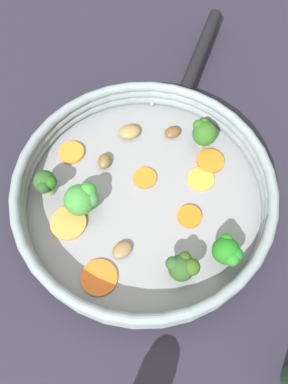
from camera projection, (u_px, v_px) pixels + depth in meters
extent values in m
plane|color=#211E2B|center=(144.00, 201.00, 0.51)|extent=(4.00, 4.00, 0.00)
cylinder|color=gray|center=(144.00, 199.00, 0.50)|extent=(0.32, 0.32, 0.01)
torus|color=gray|center=(144.00, 195.00, 0.49)|extent=(0.33, 0.33, 0.01)
torus|color=gray|center=(144.00, 190.00, 0.48)|extent=(0.33, 0.33, 0.01)
torus|color=gray|center=(144.00, 185.00, 0.47)|extent=(0.33, 0.33, 0.01)
cylinder|color=black|center=(199.00, 55.00, 0.59)|extent=(0.04, 0.20, 0.02)
sphere|color=gray|center=(204.00, 118.00, 0.55)|extent=(0.01, 0.01, 0.01)
sphere|color=gray|center=(152.00, 103.00, 0.56)|extent=(0.01, 0.01, 0.01)
cylinder|color=orange|center=(189.00, 218.00, 0.48)|extent=(0.04, 0.04, 0.01)
cylinder|color=orange|center=(201.00, 179.00, 0.51)|extent=(0.05, 0.05, 0.00)
cylinder|color=orange|center=(103.00, 279.00, 0.45)|extent=(0.06, 0.06, 0.00)
cylinder|color=orange|center=(72.00, 153.00, 0.52)|extent=(0.04, 0.04, 0.01)
cylinder|color=orange|center=(210.00, 161.00, 0.52)|extent=(0.04, 0.04, 0.01)
cylinder|color=orange|center=(68.00, 223.00, 0.48)|extent=(0.06, 0.06, 0.01)
cylinder|color=orange|center=(145.00, 178.00, 0.51)|extent=(0.04, 0.04, 0.00)
cylinder|color=#7E9C5C|center=(48.00, 188.00, 0.49)|extent=(0.01, 0.01, 0.02)
sphere|color=#264C1E|center=(45.00, 181.00, 0.47)|extent=(0.03, 0.03, 0.03)
sphere|color=#1F5315|center=(51.00, 182.00, 0.46)|extent=(0.02, 0.02, 0.02)
sphere|color=#1E441E|center=(44.00, 187.00, 0.46)|extent=(0.02, 0.02, 0.02)
cylinder|color=#8BB160|center=(180.00, 272.00, 0.44)|extent=(0.01, 0.01, 0.02)
sphere|color=#26491D|center=(181.00, 268.00, 0.43)|extent=(0.03, 0.03, 0.03)
sphere|color=#2E5118|center=(192.00, 267.00, 0.42)|extent=(0.02, 0.02, 0.02)
sphere|color=#254D22|center=(173.00, 264.00, 0.42)|extent=(0.02, 0.02, 0.02)
sphere|color=#2B4715|center=(185.00, 258.00, 0.42)|extent=(0.01, 0.01, 0.01)
cylinder|color=#7A9C56|center=(203.00, 141.00, 0.53)|extent=(0.01, 0.01, 0.02)
sphere|color=#295A1C|center=(205.00, 134.00, 0.51)|extent=(0.03, 0.03, 0.03)
sphere|color=#32601F|center=(204.00, 124.00, 0.51)|extent=(0.02, 0.02, 0.02)
sphere|color=#2A5A18|center=(199.00, 125.00, 0.51)|extent=(0.02, 0.02, 0.02)
cylinder|color=#6CA454|center=(223.00, 255.00, 0.45)|extent=(0.01, 0.01, 0.02)
sphere|color=#1B6A18|center=(226.00, 251.00, 0.43)|extent=(0.03, 0.03, 0.03)
sphere|color=#24731F|center=(232.00, 258.00, 0.43)|extent=(0.02, 0.02, 0.02)
sphere|color=#217219|center=(227.00, 240.00, 0.43)|extent=(0.02, 0.02, 0.02)
sphere|color=#176920|center=(236.00, 254.00, 0.43)|extent=(0.02, 0.02, 0.02)
cylinder|color=#7DA655|center=(82.00, 206.00, 0.48)|extent=(0.01, 0.01, 0.02)
sphere|color=#377F32|center=(80.00, 200.00, 0.46)|extent=(0.04, 0.04, 0.04)
sphere|color=#3A783A|center=(91.00, 199.00, 0.46)|extent=(0.02, 0.02, 0.02)
sphere|color=#33882A|center=(88.00, 191.00, 0.46)|extent=(0.02, 0.02, 0.02)
ellipsoid|color=brown|center=(173.00, 132.00, 0.53)|extent=(0.03, 0.03, 0.01)
ellipsoid|color=brown|center=(104.00, 161.00, 0.51)|extent=(0.02, 0.03, 0.01)
ellipsoid|color=olive|center=(122.00, 250.00, 0.46)|extent=(0.03, 0.03, 0.01)
ellipsoid|color=olive|center=(129.00, 132.00, 0.53)|extent=(0.04, 0.04, 0.01)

